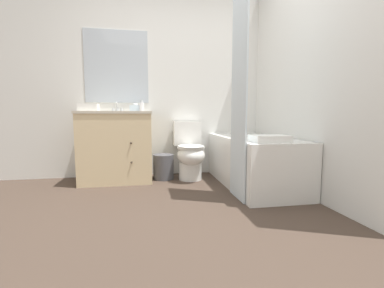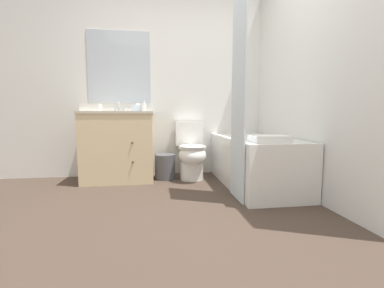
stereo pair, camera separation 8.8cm
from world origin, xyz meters
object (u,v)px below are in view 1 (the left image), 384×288
at_px(sink_faucet, 117,109).
at_px(bathtub, 253,161).
at_px(hand_towel_folded, 89,107).
at_px(toilet, 190,152).
at_px(soap_dispenser, 142,107).
at_px(bath_towel_folded, 269,139).
at_px(wastebasket, 163,167).
at_px(vanity_cabinet, 117,146).
at_px(tissue_box, 136,108).

relative_size(sink_faucet, bathtub, 0.09).
bearing_deg(bathtub, hand_towel_folded, 169.58).
relative_size(toilet, soap_dispenser, 5.27).
height_order(sink_faucet, bath_towel_folded, sink_faucet).
relative_size(toilet, wastebasket, 2.33).
xyz_separation_m(sink_faucet, toilet, (0.91, -0.26, -0.55)).
xyz_separation_m(vanity_cabinet, bathtub, (1.59, -0.47, -0.16)).
bearing_deg(sink_faucet, vanity_cabinet, -90.00).
height_order(vanity_cabinet, hand_towel_folded, hand_towel_folded).
bearing_deg(hand_towel_folded, soap_dispenser, 15.81).
relative_size(hand_towel_folded, bath_towel_folded, 0.63).
bearing_deg(soap_dispenser, hand_towel_folded, -164.19).
bearing_deg(soap_dispenser, bathtub, -21.94).
height_order(bathtub, bath_towel_folded, bath_towel_folded).
height_order(sink_faucet, toilet, sink_faucet).
bearing_deg(tissue_box, sink_faucet, 159.41).
xyz_separation_m(wastebasket, soap_dispenser, (-0.26, 0.05, 0.77)).
relative_size(tissue_box, soap_dispenser, 1.02).
bearing_deg(tissue_box, soap_dispenser, -42.27).
distance_m(vanity_cabinet, sink_faucet, 0.50).
relative_size(vanity_cabinet, toilet, 1.17).
xyz_separation_m(soap_dispenser, bath_towel_folded, (1.20, -1.07, -0.33)).
distance_m(tissue_box, hand_towel_folded, 0.58).
distance_m(wastebasket, hand_towel_folded, 1.15).
distance_m(bathtub, tissue_box, 1.61).
xyz_separation_m(vanity_cabinet, sink_faucet, (-0.00, 0.20, 0.46)).
xyz_separation_m(toilet, bathtub, (0.68, -0.41, -0.06)).
xyz_separation_m(sink_faucet, hand_towel_folded, (-0.29, -0.33, 0.01)).
bearing_deg(sink_faucet, wastebasket, -20.25).
height_order(toilet, wastebasket, toilet).
bearing_deg(sink_faucet, bath_towel_folded, -39.08).
height_order(hand_towel_folded, bath_towel_folded, hand_towel_folded).
bearing_deg(wastebasket, toilet, -8.58).
relative_size(sink_faucet, bath_towel_folded, 0.41).
relative_size(vanity_cabinet, bathtub, 0.58).
bearing_deg(hand_towel_folded, toilet, 3.22).
bearing_deg(toilet, soap_dispenser, 170.24).
relative_size(toilet, bath_towel_folded, 2.17).
bearing_deg(soap_dispenser, vanity_cabinet, -172.26).
bearing_deg(hand_towel_folded, wastebasket, 7.80).
height_order(tissue_box, hand_towel_folded, tissue_box).
distance_m(sink_faucet, tissue_box, 0.25).
distance_m(sink_faucet, bath_towel_folded, 1.97).
height_order(tissue_box, soap_dispenser, soap_dispenser).
height_order(vanity_cabinet, toilet, vanity_cabinet).
distance_m(wastebasket, tissue_box, 0.83).
bearing_deg(wastebasket, bathtub, -24.47).
relative_size(toilet, hand_towel_folded, 3.47).
bearing_deg(tissue_box, bathtub, -23.38).
distance_m(vanity_cabinet, wastebasket, 0.64).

